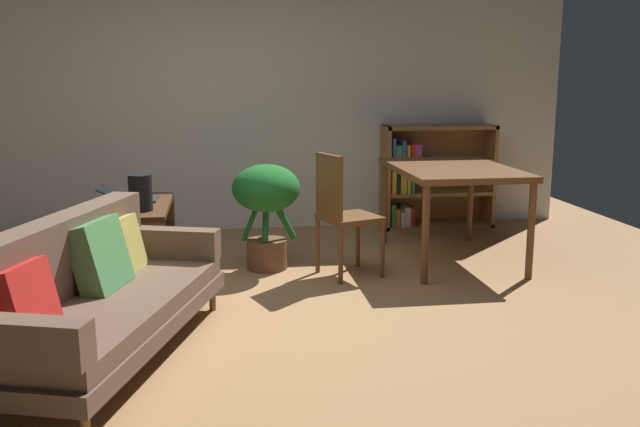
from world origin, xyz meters
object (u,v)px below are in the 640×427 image
object	(u,v)px
fabric_couch	(92,292)
desk_speaker	(140,193)
potted_floor_plant	(266,201)
dining_table	(452,175)
open_laptop	(132,197)
bookshelf	(429,177)
media_console	(143,240)
dining_chair_near	(341,210)

from	to	relation	value
fabric_couch	desk_speaker	world-z (taller)	desk_speaker
potted_floor_plant	fabric_couch	bearing A→B (deg)	-122.87
potted_floor_plant	dining_table	bearing A→B (deg)	2.16
open_laptop	dining_table	size ratio (longest dim) A/B	0.33
bookshelf	media_console	bearing A→B (deg)	-151.45
desk_speaker	bookshelf	size ratio (longest dim) A/B	0.23
dining_chair_near	open_laptop	bearing A→B (deg)	166.71
dining_chair_near	media_console	bearing A→B (deg)	172.17
potted_floor_plant	bookshelf	world-z (taller)	bookshelf
desk_speaker	bookshelf	world-z (taller)	bookshelf
media_console	dining_table	bearing A→B (deg)	3.53
media_console	dining_chair_near	bearing A→B (deg)	-7.83
media_console	bookshelf	distance (m)	3.13
media_console	dining_table	distance (m)	2.57
fabric_couch	media_console	distance (m)	1.58
media_console	dining_table	world-z (taller)	dining_table
fabric_couch	potted_floor_plant	world-z (taller)	potted_floor_plant
open_laptop	dining_table	world-z (taller)	dining_table
fabric_couch	desk_speaker	bearing A→B (deg)	83.73
desk_speaker	potted_floor_plant	world-z (taller)	potted_floor_plant
fabric_couch	bookshelf	size ratio (longest dim) A/B	1.77
open_laptop	dining_table	distance (m)	2.61
media_console	open_laptop	distance (m)	0.37
fabric_couch	dining_chair_near	xyz separation A→B (m)	(1.63, 1.36, 0.15)
desk_speaker	dining_chair_near	distance (m)	1.50
dining_table	bookshelf	xyz separation A→B (m)	(0.22, 1.34, -0.21)
dining_chair_near	fabric_couch	bearing A→B (deg)	-140.18
fabric_couch	open_laptop	bearing A→B (deg)	89.21
media_console	open_laptop	size ratio (longest dim) A/B	2.35
media_console	potted_floor_plant	world-z (taller)	potted_floor_plant
dining_chair_near	bookshelf	world-z (taller)	bookshelf
dining_table	dining_chair_near	xyz separation A→B (m)	(-1.00, -0.37, -0.19)
open_laptop	potted_floor_plant	world-z (taller)	potted_floor_plant
media_console	desk_speaker	xyz separation A→B (m)	(0.03, -0.28, 0.42)
media_console	potted_floor_plant	bearing A→B (deg)	5.72
dining_table	dining_chair_near	distance (m)	1.08
fabric_couch	open_laptop	size ratio (longest dim) A/B	4.45
potted_floor_plant	dining_chair_near	world-z (taller)	dining_chair_near
fabric_couch	potted_floor_plant	bearing A→B (deg)	57.13
fabric_couch	open_laptop	world-z (taller)	fabric_couch
desk_speaker	dining_chair_near	xyz separation A→B (m)	(1.49, 0.07, -0.18)
desk_speaker	potted_floor_plant	xyz separation A→B (m)	(0.93, 0.37, -0.15)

